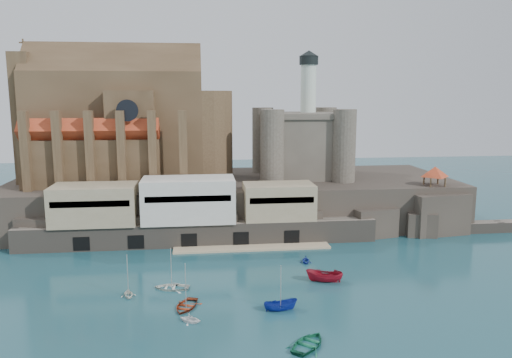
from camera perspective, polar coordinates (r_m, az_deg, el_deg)
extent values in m
plane|color=#17424D|center=(79.57, -0.48, -11.88)|extent=(300.00, 300.00, 0.00)
cube|color=#29231F|center=(116.42, -2.59, -2.36)|extent=(100.00, 34.00, 10.00)
cube|color=#29231F|center=(104.99, -23.16, -5.60)|extent=(9.00, 5.00, 6.00)
cube|color=#29231F|center=(101.57, -14.44, -5.61)|extent=(9.00, 5.00, 6.00)
cube|color=#29231F|center=(100.62, -4.77, -5.48)|extent=(9.00, 5.00, 6.00)
cube|color=#29231F|center=(102.52, 4.81, -5.19)|extent=(9.00, 5.00, 6.00)
cube|color=#29231F|center=(106.78, 13.29, -4.82)|extent=(9.00, 5.00, 6.00)
cube|color=#695F54|center=(99.81, -6.47, -6.08)|extent=(70.00, 6.00, 4.50)
cube|color=tan|center=(96.61, -0.44, -7.85)|extent=(30.00, 4.00, 0.40)
cube|color=black|center=(99.69, -19.30, -6.98)|extent=(3.00, 0.40, 2.60)
cube|color=black|center=(97.96, -13.55, -6.99)|extent=(3.00, 0.40, 2.60)
cube|color=black|center=(97.23, -7.65, -6.93)|extent=(3.00, 0.40, 2.60)
cube|color=black|center=(97.52, -1.72, -6.80)|extent=(3.00, 0.40, 2.60)
cube|color=black|center=(98.83, 4.10, -6.59)|extent=(3.00, 0.40, 2.60)
cube|color=gray|center=(101.36, -17.93, -2.76)|extent=(16.00, 9.00, 7.50)
cube|color=beige|center=(99.26, -7.70, -2.33)|extent=(18.00, 9.00, 8.50)
cube|color=gray|center=(100.65, 2.62, -2.52)|extent=(14.00, 8.00, 7.00)
cube|color=#483521|center=(117.24, -15.57, 5.78)|extent=(38.00, 14.00, 24.00)
cube|color=#483521|center=(117.12, -15.84, 11.64)|extent=(38.00, 13.01, 13.01)
cylinder|color=#483521|center=(115.97, -6.18, 5.04)|extent=(14.00, 14.00, 20.00)
cube|color=#483521|center=(116.83, -13.58, 4.86)|extent=(10.00, 20.00, 20.00)
cube|color=#483521|center=(109.32, -18.24, 1.70)|extent=(28.00, 5.00, 10.00)
cube|color=#483521|center=(127.84, -16.55, 2.87)|extent=(28.00, 5.00, 10.00)
cube|color=#B03A1E|center=(108.66, -18.42, 5.15)|extent=(28.00, 5.66, 5.66)
cube|color=#B03A1E|center=(127.28, -16.70, 5.82)|extent=(28.00, 5.66, 5.66)
cube|color=#483521|center=(121.54, -24.55, 6.33)|extent=(4.00, 10.00, 28.00)
cylinder|color=black|center=(104.56, -14.50, 7.59)|extent=(4.40, 0.30, 4.40)
cube|color=#483521|center=(109.19, -24.82, 2.87)|extent=(1.60, 2.20, 16.00)
cube|color=#483521|center=(107.41, -21.67, 2.98)|extent=(1.60, 2.20, 16.00)
cube|color=#483521|center=(105.97, -18.43, 3.09)|extent=(1.60, 2.20, 16.00)
cube|color=#483521|center=(104.87, -15.11, 3.18)|extent=(1.60, 2.20, 16.00)
cube|color=#483521|center=(104.13, -11.73, 3.27)|extent=(1.60, 2.20, 16.00)
cube|color=#483521|center=(103.76, -8.31, 3.35)|extent=(1.60, 2.20, 16.00)
cube|color=#4C463C|center=(117.70, 5.14, 3.66)|extent=(16.00, 16.00, 14.00)
cube|color=#4C463C|center=(117.16, 5.20, 7.26)|extent=(17.00, 17.00, 1.20)
cylinder|color=#4C463C|center=(108.36, 1.85, 3.71)|extent=(5.20, 5.20, 16.00)
cylinder|color=#4C463C|center=(111.83, 10.01, 3.75)|extent=(5.20, 5.20, 16.00)
cylinder|color=#4C463C|center=(124.13, 0.77, 4.47)|extent=(5.20, 5.20, 16.00)
cylinder|color=#4C463C|center=(127.17, 7.96, 4.50)|extent=(5.20, 5.20, 16.00)
cylinder|color=silver|center=(119.44, 5.99, 9.98)|extent=(3.60, 3.60, 12.00)
cylinder|color=black|center=(119.69, 6.05, 13.33)|extent=(4.40, 4.40, 2.00)
cone|color=black|center=(119.81, 6.07, 14.10)|extent=(4.60, 4.60, 1.40)
cube|color=#29231F|center=(114.13, 19.53, -3.49)|extent=(12.00, 10.00, 8.70)
cube|color=#29231F|center=(110.22, 18.28, -4.87)|extent=(6.00, 5.00, 5.00)
cube|color=#29231F|center=(118.41, 21.25, -3.80)|extent=(5.00, 4.00, 6.00)
cube|color=#483521|center=(113.23, 19.66, -1.27)|extent=(4.20, 4.20, 0.30)
cylinder|color=#483521|center=(110.87, 19.32, -0.72)|extent=(0.36, 0.36, 3.20)
cylinder|color=#483521|center=(112.30, 20.79, -0.68)|extent=(0.36, 0.36, 3.20)
cylinder|color=#483521|center=(113.71, 18.62, -0.43)|extent=(0.36, 0.36, 3.20)
cylinder|color=#483521|center=(115.10, 20.06, -0.39)|extent=(0.36, 0.36, 3.20)
pyramid|color=#B03A1E|center=(112.56, 19.77, 0.80)|extent=(6.40, 6.40, 2.20)
imported|color=#963418|center=(72.12, -7.99, -14.33)|extent=(4.02, 2.39, 5.42)
imported|color=white|center=(67.91, -7.53, -15.90)|extent=(2.62, 3.03, 3.01)
imported|color=navy|center=(70.76, 2.82, -14.73)|extent=(1.99, 1.95, 4.73)
imported|color=#19704C|center=(62.17, 6.05, -18.42)|extent=(4.05, 3.65, 5.94)
imported|color=white|center=(77.19, -14.36, -12.89)|extent=(2.92, 2.19, 3.02)
imported|color=maroon|center=(81.08, 7.79, -11.55)|extent=(2.75, 2.71, 5.84)
imported|color=white|center=(78.77, -9.61, -12.25)|extent=(1.71, 3.96, 5.36)
imported|color=#2139A0|center=(89.37, 5.70, -9.47)|extent=(2.79, 1.97, 2.97)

